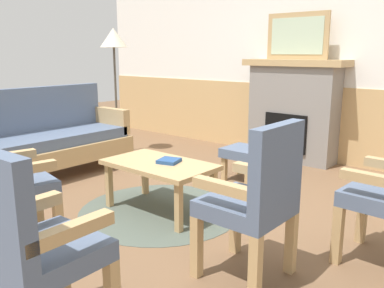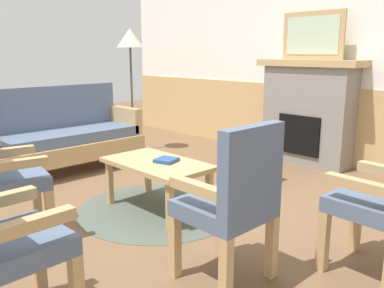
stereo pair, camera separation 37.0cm
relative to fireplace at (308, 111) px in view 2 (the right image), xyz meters
name	(u,v)px [view 2 (the right image)]	position (x,y,z in m)	size (l,w,h in m)	color
ground_plane	(163,211)	(0.00, -2.35, -0.65)	(14.00, 14.00, 0.00)	brown
wall_back	(322,57)	(0.00, 0.25, 0.66)	(7.20, 0.14, 2.70)	white
fireplace	(308,111)	(0.00, 0.00, 0.00)	(1.30, 0.44, 1.28)	gray
framed_picture	(313,36)	(0.00, 0.00, 0.91)	(0.80, 0.04, 0.56)	tan
couch	(62,138)	(-1.79, -2.38, -0.26)	(0.70, 1.80, 0.98)	tan
coffee_table	(157,168)	(-0.06, -2.36, -0.27)	(0.96, 0.56, 0.44)	tan
round_rug	(158,209)	(-0.06, -2.36, -0.65)	(1.42, 1.42, 0.01)	#4C564C
book_on_table	(166,160)	(0.00, -2.31, -0.20)	(0.17, 0.17, 0.03)	navy
footstool	(251,156)	(0.01, -1.13, -0.37)	(0.40, 0.40, 0.36)	tan
armchair_by_window_left	(233,197)	(1.15, -2.77, -0.11)	(0.48, 0.48, 0.98)	tan
floor_lamp_by_couch	(130,46)	(-2.05, -1.18, 0.80)	(0.36, 0.36, 1.68)	#332D28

